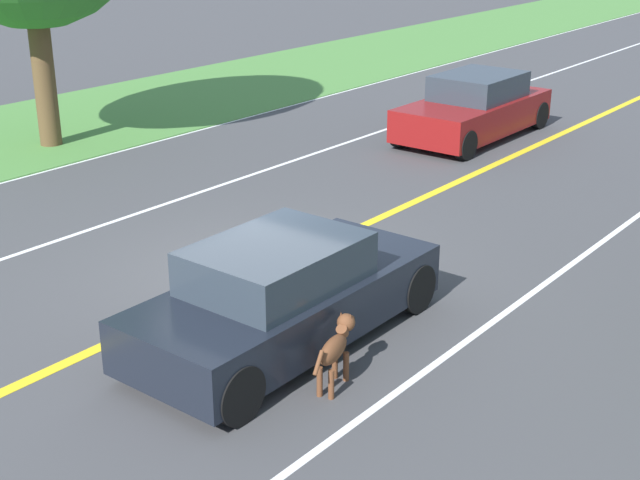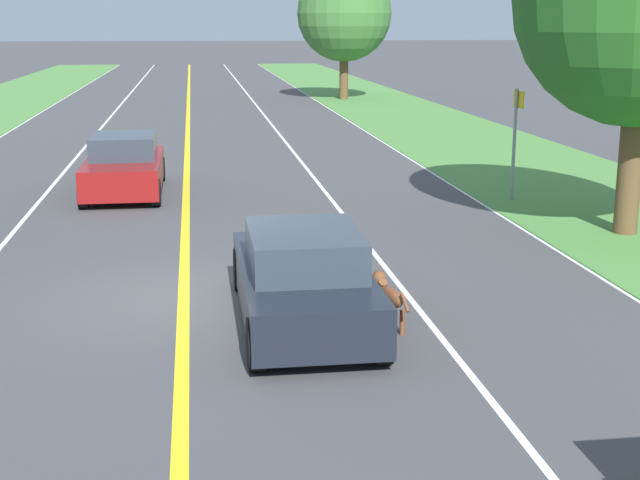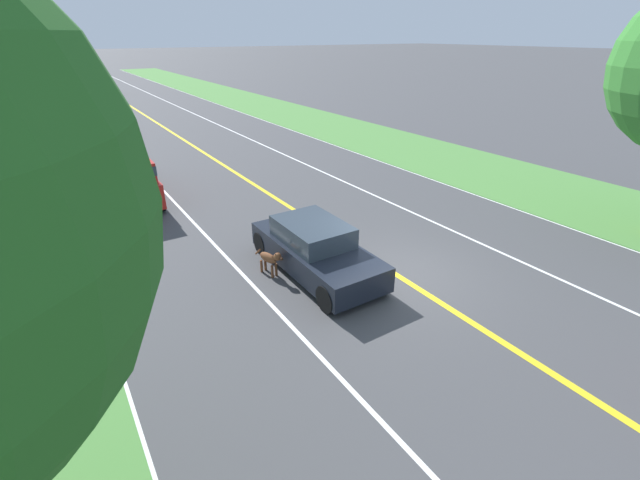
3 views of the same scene
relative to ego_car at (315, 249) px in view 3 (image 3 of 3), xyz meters
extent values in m
plane|color=#424244|center=(-1.71, 1.38, -0.65)|extent=(400.00, 400.00, 0.00)
cube|color=yellow|center=(-1.71, 1.38, -0.65)|extent=(0.18, 160.00, 0.01)
cube|color=white|center=(5.29, 1.38, -0.65)|extent=(0.14, 160.00, 0.01)
cube|color=white|center=(-8.71, 1.38, -0.65)|extent=(0.14, 160.00, 0.01)
cube|color=white|center=(1.79, 1.38, -0.65)|extent=(0.10, 160.00, 0.01)
cube|color=white|center=(-5.21, 1.38, -0.65)|extent=(0.10, 160.00, 0.01)
cube|color=#4C843D|center=(-11.71, 1.38, -0.63)|extent=(6.00, 160.00, 0.03)
cube|color=black|center=(0.00, 0.04, -0.13)|extent=(1.76, 4.36, 0.66)
cube|color=#2D3842|center=(0.00, -0.13, 0.47)|extent=(1.51, 2.09, 0.54)
cylinder|color=black|center=(0.79, 1.78, -0.31)|extent=(0.22, 0.67, 0.67)
cylinder|color=black|center=(0.79, -1.70, -0.31)|extent=(0.22, 0.67, 0.67)
cylinder|color=black|center=(-0.79, 1.78, -0.31)|extent=(0.22, 0.67, 0.67)
cylinder|color=black|center=(-0.79, -1.70, -0.31)|extent=(0.22, 0.67, 0.67)
ellipsoid|color=brown|center=(1.16, -0.51, -0.16)|extent=(0.35, 0.66, 0.26)
cylinder|color=brown|center=(1.17, -0.28, -0.47)|extent=(0.07, 0.07, 0.36)
cylinder|color=brown|center=(1.29, -0.71, -0.47)|extent=(0.07, 0.07, 0.36)
cylinder|color=brown|center=(1.04, -0.32, -0.47)|extent=(0.07, 0.07, 0.36)
cylinder|color=brown|center=(1.15, -0.74, -0.47)|extent=(0.07, 0.07, 0.36)
cylinder|color=brown|center=(1.09, -0.26, -0.05)|extent=(0.17, 0.20, 0.17)
sphere|color=brown|center=(1.07, -0.15, 0.01)|extent=(0.26, 0.26, 0.21)
ellipsoid|color=#331E14|center=(1.03, -0.01, -0.01)|extent=(0.12, 0.12, 0.08)
cone|color=#55301C|center=(1.13, -0.14, 0.09)|extent=(0.08, 0.08, 0.10)
cone|color=#55301C|center=(1.01, -0.17, 0.09)|extent=(0.08, 0.08, 0.10)
cylinder|color=brown|center=(1.27, -0.91, -0.12)|extent=(0.11, 0.24, 0.23)
cube|color=red|center=(3.33, -8.94, 0.04)|extent=(1.96, 5.51, 0.90)
cube|color=red|center=(3.33, -7.34, 0.87)|extent=(1.72, 2.08, 0.76)
cube|color=#2D3842|center=(3.33, -7.34, 0.98)|extent=(1.74, 2.10, 0.33)
cube|color=maroon|center=(3.33, -10.09, 0.65)|extent=(1.92, 3.13, 0.31)
cylinder|color=black|center=(4.22, -6.75, -0.24)|extent=(0.22, 0.81, 0.81)
cylinder|color=black|center=(4.22, -11.12, -0.24)|extent=(0.22, 0.81, 0.81)
cylinder|color=black|center=(2.44, -6.75, -0.24)|extent=(0.22, 0.81, 0.81)
cylinder|color=black|center=(2.44, -11.12, -0.24)|extent=(0.22, 0.81, 0.81)
cube|color=silver|center=(3.43, -22.09, -0.16)|extent=(1.75, 4.40, 0.62)
cube|color=#2D3842|center=(3.43, -22.27, 0.43)|extent=(1.51, 2.11, 0.55)
cylinder|color=black|center=(4.21, -20.33, -0.31)|extent=(0.22, 0.67, 0.67)
cylinder|color=black|center=(4.21, -23.86, -0.31)|extent=(0.22, 0.67, 0.67)
cylinder|color=black|center=(2.64, -20.33, -0.31)|extent=(0.22, 0.67, 0.67)
cylinder|color=black|center=(2.64, -23.86, -0.31)|extent=(0.22, 0.67, 0.67)
cube|color=#1E472D|center=(-0.14, -43.53, -0.14)|extent=(1.84, 4.64, 0.67)
cube|color=#2D3842|center=(-0.14, -43.72, 0.44)|extent=(1.58, 2.23, 0.50)
cylinder|color=black|center=(0.69, -41.63, -0.33)|extent=(0.22, 0.64, 0.64)
cylinder|color=black|center=(0.69, -45.44, -0.33)|extent=(0.22, 0.64, 0.64)
cylinder|color=black|center=(-0.97, -41.63, -0.33)|extent=(0.22, 0.64, 0.64)
cylinder|color=black|center=(-0.97, -45.44, -0.33)|extent=(0.22, 0.64, 0.64)
camera|label=1|loc=(6.55, -7.57, 4.59)|focal=50.00mm
camera|label=2|loc=(-1.46, -12.05, 3.54)|focal=50.00mm
camera|label=3|loc=(5.44, 8.69, 5.26)|focal=24.00mm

